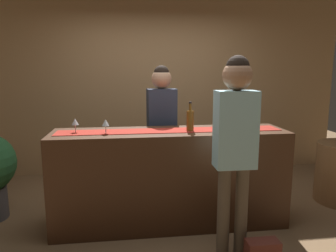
{
  "coord_description": "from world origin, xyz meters",
  "views": [
    {
      "loc": [
        -0.44,
        -3.2,
        1.63
      ],
      "look_at": [
        -0.02,
        0.0,
        1.06
      ],
      "focal_mm": 34.22,
      "sensor_mm": 36.0,
      "label": 1
    }
  ],
  "objects_px": {
    "wine_glass_mid_counter": "(106,123)",
    "wine_glass_near_customer": "(75,122)",
    "bartender": "(162,120)",
    "wine_bottle_amber": "(190,120)",
    "customer_sipping": "(235,136)",
    "wine_bottle_clear": "(219,118)"
  },
  "relations": [
    {
      "from": "wine_bottle_clear",
      "to": "wine_glass_mid_counter",
      "type": "bearing_deg",
      "value": -173.32
    },
    {
      "from": "wine_glass_mid_counter",
      "to": "wine_glass_near_customer",
      "type": "bearing_deg",
      "value": 161.68
    },
    {
      "from": "wine_glass_near_customer",
      "to": "customer_sipping",
      "type": "distance_m",
      "value": 1.57
    },
    {
      "from": "wine_bottle_clear",
      "to": "bartender",
      "type": "distance_m",
      "value": 0.77
    },
    {
      "from": "bartender",
      "to": "wine_glass_mid_counter",
      "type": "bearing_deg",
      "value": 41.77
    },
    {
      "from": "bartender",
      "to": "customer_sipping",
      "type": "relative_size",
      "value": 0.96
    },
    {
      "from": "wine_bottle_clear",
      "to": "wine_glass_near_customer",
      "type": "bearing_deg",
      "value": -178.56
    },
    {
      "from": "wine_glass_near_customer",
      "to": "wine_glass_mid_counter",
      "type": "xyz_separation_m",
      "value": [
        0.3,
        -0.1,
        0.0
      ]
    },
    {
      "from": "wine_glass_mid_counter",
      "to": "bartender",
      "type": "distance_m",
      "value": 0.91
    },
    {
      "from": "wine_glass_near_customer",
      "to": "wine_glass_mid_counter",
      "type": "relative_size",
      "value": 1.0
    },
    {
      "from": "wine_bottle_clear",
      "to": "bartender",
      "type": "xyz_separation_m",
      "value": [
        -0.55,
        0.52,
        -0.09
      ]
    },
    {
      "from": "wine_bottle_amber",
      "to": "customer_sipping",
      "type": "height_order",
      "value": "customer_sipping"
    },
    {
      "from": "wine_glass_mid_counter",
      "to": "customer_sipping",
      "type": "distance_m",
      "value": 1.25
    },
    {
      "from": "wine_glass_near_customer",
      "to": "wine_bottle_clear",
      "type": "bearing_deg",
      "value": 1.44
    },
    {
      "from": "wine_bottle_amber",
      "to": "wine_bottle_clear",
      "type": "height_order",
      "value": "same"
    },
    {
      "from": "customer_sipping",
      "to": "wine_glass_near_customer",
      "type": "bearing_deg",
      "value": 154.4
    },
    {
      "from": "wine_bottle_amber",
      "to": "wine_glass_near_customer",
      "type": "relative_size",
      "value": 2.1
    },
    {
      "from": "wine_bottle_clear",
      "to": "bartender",
      "type": "relative_size",
      "value": 0.18
    },
    {
      "from": "wine_glass_mid_counter",
      "to": "bartender",
      "type": "bearing_deg",
      "value": 46.72
    },
    {
      "from": "wine_bottle_amber",
      "to": "customer_sipping",
      "type": "bearing_deg",
      "value": -67.11
    },
    {
      "from": "wine_glass_mid_counter",
      "to": "bartender",
      "type": "xyz_separation_m",
      "value": [
        0.62,
        0.66,
        -0.08
      ]
    },
    {
      "from": "wine_glass_near_customer",
      "to": "bartender",
      "type": "distance_m",
      "value": 1.08
    }
  ]
}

